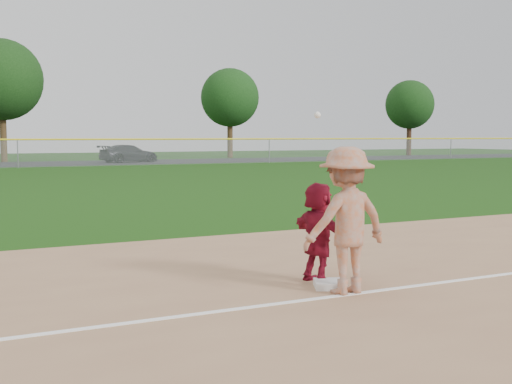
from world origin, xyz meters
name	(u,v)px	position (x,y,z in m)	size (l,w,h in m)	color
ground	(300,287)	(0.00, 0.00, 0.00)	(160.00, 160.00, 0.00)	#17410C
foul_line	(329,297)	(0.00, -0.80, 0.03)	(60.00, 0.10, 0.01)	white
parking_asphalt	(10,164)	(0.00, 46.00, 0.01)	(120.00, 10.00, 0.01)	black
first_base	(330,284)	(0.32, -0.33, 0.07)	(0.46, 0.46, 0.10)	silver
base_runner	(318,232)	(0.36, 0.08, 0.78)	(1.42, 0.45, 1.53)	maroon
car_right	(129,153)	(9.50, 45.79, 0.75)	(2.08, 5.12, 1.49)	black
first_base_play	(346,220)	(0.35, -0.68, 1.06)	(1.38, 0.97, 2.57)	#949496
outfield_fence	(17,140)	(0.00, 40.00, 1.96)	(110.00, 0.12, 110.00)	#999EA0
tree_2	(1,80)	(0.00, 51.50, 7.06)	(7.00, 7.00, 10.58)	#3E2C16
tree_3	(230,98)	(22.00, 52.80, 6.16)	(6.00, 6.00, 9.19)	#3D2916
tree_4	(410,105)	(44.00, 51.20, 5.85)	(5.60, 5.60, 8.67)	#331E12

